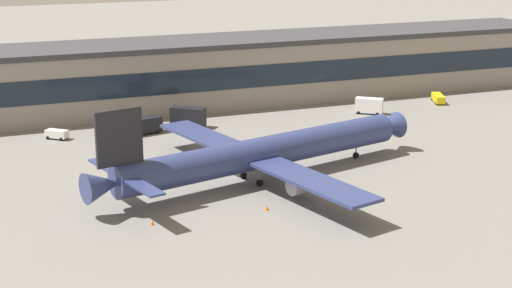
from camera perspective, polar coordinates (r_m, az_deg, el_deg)
The scene contains 11 objects.
ground_plane at distance 127.94m, azimuth -1.29°, elevation -2.45°, with size 600.00×600.00×0.00m, color slate.
terminal_building at distance 175.53m, azimuth -7.28°, elevation 5.11°, with size 203.42×19.93×15.19m.
airliner at distance 124.68m, azimuth 0.31°, elevation -0.69°, with size 61.24×53.13×15.48m.
fuel_truck at distance 154.55m, azimuth -8.62°, elevation 1.38°, with size 8.83×4.73×3.35m.
stair_truck at distance 171.54m, azimuth 8.39°, elevation 2.89°, with size 6.20×5.59×3.55m.
follow_me_car at distance 154.70m, azimuth -14.60°, elevation 0.74°, with size 4.57×4.32×1.85m.
catering_truck at distance 159.03m, azimuth -5.04°, elevation 2.07°, with size 7.25×6.52×4.15m.
belt_loader at distance 185.47m, azimuth 13.43°, elevation 3.35°, with size 4.24×6.68×1.95m.
traffic_cone_0 at distance 113.14m, azimuth 0.82°, elevation -4.78°, with size 0.59×0.59×0.74m, color #F2590C.
traffic_cone_1 at distance 117.96m, azimuth 7.36°, elevation -4.07°, with size 0.46×0.46×0.57m, color #F2590C.
traffic_cone_2 at distance 108.75m, azimuth -7.74°, elevation -5.83°, with size 0.57×0.57×0.71m, color #F2590C.
Camera 1 is at (-41.17, -114.08, 40.71)m, focal length 53.67 mm.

